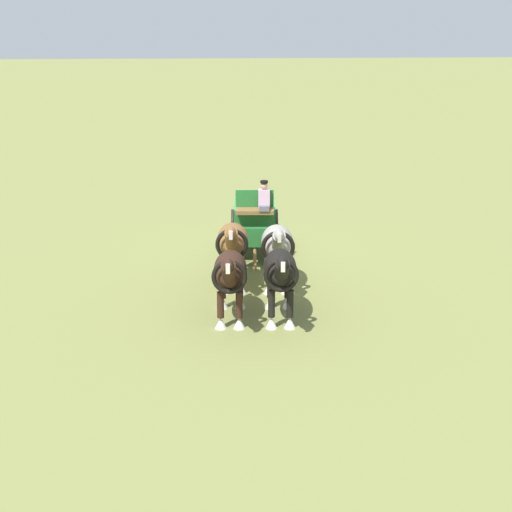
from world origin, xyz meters
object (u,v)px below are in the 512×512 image
Objects in this scene: draft_horse_lead_near at (280,272)px; draft_horse_lead_off at (230,273)px; show_wagon at (255,219)px; draft_horse_rear_off at (232,243)px; draft_horse_rear_near at (277,245)px.

draft_horse_lead_off is (-0.08, -1.30, -0.03)m from draft_horse_lead_near.
show_wagon is at bearing -177.48° from draft_horse_lead_near.
draft_horse_rear_off is at bearing -157.05° from draft_horse_lead_near.
draft_horse_rear_near is at bearing 149.99° from draft_horse_lead_off.
draft_horse_rear_near is 1.02× the size of draft_horse_rear_off.
draft_horse_rear_off is 2.61m from draft_horse_lead_off.
show_wagon reaches higher than draft_horse_rear_near.
draft_horse_rear_near is 2.61m from draft_horse_lead_near.
draft_horse_rear_near is 1.30m from draft_horse_rear_off.
show_wagon is 6.10m from draft_horse_lead_near.
draft_horse_rear_off is (3.41, -0.87, 0.18)m from show_wagon.
draft_horse_lead_near is 1.00× the size of draft_horse_lead_off.
show_wagon is 1.76× the size of draft_horse_lead_off.
show_wagon is 6.10m from draft_horse_lead_off.
show_wagon is at bearing 170.29° from draft_horse_lead_off.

